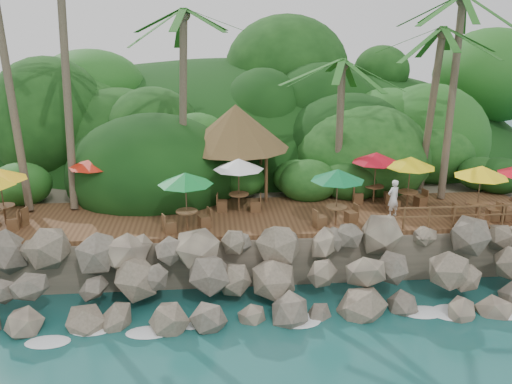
{
  "coord_description": "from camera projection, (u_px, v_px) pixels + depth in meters",
  "views": [
    {
      "loc": [
        -2.02,
        -17.35,
        10.81
      ],
      "look_at": [
        0.0,
        6.0,
        3.4
      ],
      "focal_mm": 38.03,
      "sensor_mm": 36.0,
      "label": 1
    }
  ],
  "objects": [
    {
      "name": "ground",
      "position": [
        270.0,
        329.0,
        19.91
      ],
      "size": [
        140.0,
        140.0,
        0.0
      ],
      "primitive_type": "plane",
      "color": "#19514F",
      "rests_on": "ground"
    },
    {
      "name": "dining_clusters",
      "position": [
        267.0,
        173.0,
        23.96
      ],
      "size": [
        25.39,
        5.53,
        2.53
      ],
      "color": "brown",
      "rests_on": "terrace"
    },
    {
      "name": "terrace",
      "position": [
        256.0,
        217.0,
        24.94
      ],
      "size": [
        26.0,
        5.0,
        0.2
      ],
      "primitive_type": "cube",
      "color": "brown",
      "rests_on": "land_base"
    },
    {
      "name": "land_base",
      "position": [
        243.0,
        180.0,
        34.79
      ],
      "size": [
        32.0,
        25.2,
        2.1
      ],
      "primitive_type": "cube",
      "color": "gray",
      "rests_on": "ground"
    },
    {
      "name": "railing",
      "position": [
        491.0,
        213.0,
        23.32
      ],
      "size": [
        8.3,
        0.1,
        1.0
      ],
      "color": "brown",
      "rests_on": "terrace"
    },
    {
      "name": "jungle_foliage",
      "position": [
        244.0,
        201.0,
        34.16
      ],
      "size": [
        44.0,
        16.0,
        12.0
      ],
      "primitive_type": null,
      "color": "#143811",
      "rests_on": "ground"
    },
    {
      "name": "foam_line",
      "position": [
        269.0,
        324.0,
        20.18
      ],
      "size": [
        25.2,
        0.8,
        0.06
      ],
      "color": "white",
      "rests_on": "ground"
    },
    {
      "name": "seawall",
      "position": [
        265.0,
        276.0,
        21.46
      ],
      "size": [
        29.0,
        4.0,
        2.3
      ],
      "primitive_type": null,
      "color": "gray",
      "rests_on": "ground"
    },
    {
      "name": "palms",
      "position": [
        252.0,
        3.0,
        24.45
      ],
      "size": [
        26.62,
        6.89,
        12.56
      ],
      "color": "brown",
      "rests_on": "ground"
    },
    {
      "name": "jungle_hill",
      "position": [
        237.0,
        166.0,
        42.23
      ],
      "size": [
        44.8,
        28.0,
        15.4
      ],
      "primitive_type": "ellipsoid",
      "color": "#143811",
      "rests_on": "ground"
    },
    {
      "name": "waiter",
      "position": [
        393.0,
        198.0,
        24.5
      ],
      "size": [
        0.74,
        0.63,
        1.72
      ],
      "primitive_type": "imported",
      "rotation": [
        0.0,
        0.0,
        3.55
      ],
      "color": "white",
      "rests_on": "terrace"
    },
    {
      "name": "palapa",
      "position": [
        236.0,
        127.0,
        26.96
      ],
      "size": [
        5.38,
        5.38,
        4.6
      ],
      "color": "brown",
      "rests_on": "ground"
    }
  ]
}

